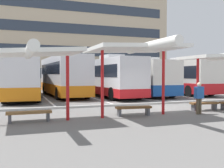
{
  "coord_description": "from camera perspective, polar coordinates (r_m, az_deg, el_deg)",
  "views": [
    {
      "loc": [
        -7.78,
        -13.45,
        1.96
      ],
      "look_at": [
        -1.59,
        3.35,
        1.28
      ],
      "focal_mm": 41.65,
      "sensor_mm": 36.0,
      "label": 1
    }
  ],
  "objects": [
    {
      "name": "bench_2",
      "position": [
        14.88,
        19.57,
        -4.23
      ],
      "size": [
        1.59,
        0.57,
        0.45
      ],
      "color": "brown",
      "rests_on": "ground"
    },
    {
      "name": "ground_plane",
      "position": [
        15.66,
        9.79,
        -5.04
      ],
      "size": [
        160.0,
        160.0,
        0.0
      ],
      "primitive_type": "plane",
      "color": "slate"
    },
    {
      "name": "waiting_passenger_0",
      "position": [
        13.37,
        18.55,
        -2.54
      ],
      "size": [
        0.47,
        0.26,
        1.56
      ],
      "color": "brown",
      "rests_on": "ground"
    },
    {
      "name": "waiting_shelter_2",
      "position": [
        15.1,
        23.34,
        5.33
      ],
      "size": [
        3.94,
        4.25,
        3.1
      ],
      "color": "red",
      "rests_on": "ground"
    },
    {
      "name": "bench_0",
      "position": [
        11.18,
        -17.71,
        -6.27
      ],
      "size": [
        1.78,
        0.43,
        0.45
      ],
      "color": "brown",
      "rests_on": "ground"
    },
    {
      "name": "waiting_shelter_0",
      "position": [
        10.72,
        -17.77,
        6.28
      ],
      "size": [
        4.12,
        4.66,
        3.01
      ],
      "color": "red",
      "rests_on": "ground"
    },
    {
      "name": "lane_stripe_3",
      "position": [
        24.46,
        3.07,
        -2.41
      ],
      "size": [
        0.16,
        14.0,
        0.01
      ],
      "primitive_type": "cube",
      "color": "white",
      "rests_on": "ground"
    },
    {
      "name": "lane_stripe_5",
      "position": [
        28.25,
        17.12,
        -1.89
      ],
      "size": [
        0.16,
        14.0,
        0.01
      ],
      "primitive_type": "cube",
      "color": "white",
      "rests_on": "ground"
    },
    {
      "name": "coach_bus_4",
      "position": [
        27.33,
        13.54,
        1.44
      ],
      "size": [
        2.63,
        11.2,
        3.57
      ],
      "color": "silver",
      "rests_on": "ground"
    },
    {
      "name": "coach_bus_1",
      "position": [
        23.78,
        -10.68,
        1.67
      ],
      "size": [
        2.94,
        10.55,
        3.81
      ],
      "color": "silver",
      "rests_on": "ground"
    },
    {
      "name": "lane_stripe_1",
      "position": [
        22.59,
        -14.6,
        -2.86
      ],
      "size": [
        0.16,
        14.0,
        0.01
      ],
      "primitive_type": "cube",
      "color": "white",
      "rests_on": "ground"
    },
    {
      "name": "coach_bus_0",
      "position": [
        22.42,
        -18.71,
        1.48
      ],
      "size": [
        3.29,
        11.25,
        3.74
      ],
      "color": "silver",
      "rests_on": "ground"
    },
    {
      "name": "coach_bus_2",
      "position": [
        23.61,
        -1.45,
        1.49
      ],
      "size": [
        2.84,
        12.09,
        3.59
      ],
      "color": "silver",
      "rests_on": "ground"
    },
    {
      "name": "bench_1",
      "position": [
        12.28,
        4.75,
        -5.43
      ],
      "size": [
        1.73,
        0.6,
        0.45
      ],
      "color": "brown",
      "rests_on": "ground"
    },
    {
      "name": "waiting_shelter_1",
      "position": [
        11.92,
        5.5,
        7.53
      ],
      "size": [
        4.12,
        5.19,
        3.3
      ],
      "color": "red",
      "rests_on": "ground"
    },
    {
      "name": "coach_bus_3",
      "position": [
        25.14,
        6.28,
        1.28
      ],
      "size": [
        3.31,
        11.17,
        3.44
      ],
      "color": "silver",
      "rests_on": "ground"
    },
    {
      "name": "lane_stripe_4",
      "position": [
        26.16,
        10.6,
        -2.15
      ],
      "size": [
        0.16,
        14.0,
        0.01
      ],
      "primitive_type": "cube",
      "color": "white",
      "rests_on": "ground"
    },
    {
      "name": "platform_kerb",
      "position": [
        16.83,
        7.48,
        -4.32
      ],
      "size": [
        44.0,
        0.24,
        0.12
      ],
      "primitive_type": "cube",
      "color": "#ADADA8",
      "rests_on": "ground"
    },
    {
      "name": "terminal_building",
      "position": [
        52.82,
        -11.69,
        10.62
      ],
      "size": [
        41.05,
        12.97,
        22.25
      ],
      "color": "#C6B293",
      "rests_on": "ground"
    },
    {
      "name": "lane_stripe_2",
      "position": [
        23.25,
        -5.41,
        -2.66
      ],
      "size": [
        0.16,
        14.0,
        0.01
      ],
      "primitive_type": "cube",
      "color": "white",
      "rests_on": "ground"
    }
  ]
}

